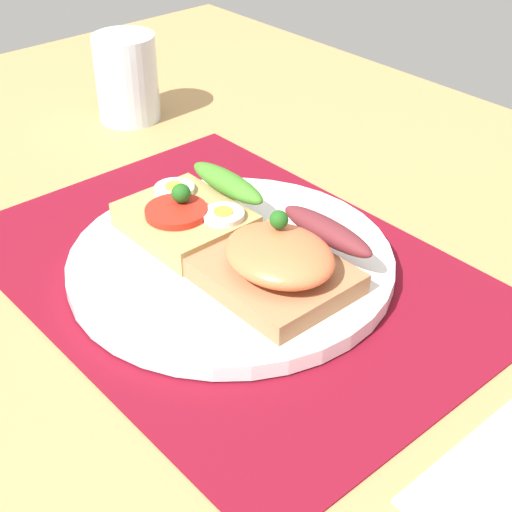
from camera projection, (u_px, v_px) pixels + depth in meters
The scene contains 6 objects.
ground_plane at pixel (232, 288), 61.40cm from camera, with size 120.00×90.00×3.20cm, color #B0844F.
placemat at pixel (231, 271), 60.41cm from camera, with size 41.88×30.02×0.30cm, color maroon.
plate at pixel (231, 262), 59.96cm from camera, with size 25.79×25.79×1.30cm, color white.
sandwich_egg_tomato at pixel (192, 213), 61.97cm from camera, with size 9.92×9.69×4.30cm.
sandwich_salmon at pixel (284, 261), 55.56cm from camera, with size 10.75×10.54×5.60cm.
drinking_glass at pixel (127, 78), 82.62cm from camera, with size 6.83×6.83×9.45cm, color silver.
Camera 1 is at (38.34, -30.98, 35.16)cm, focal length 53.04 mm.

